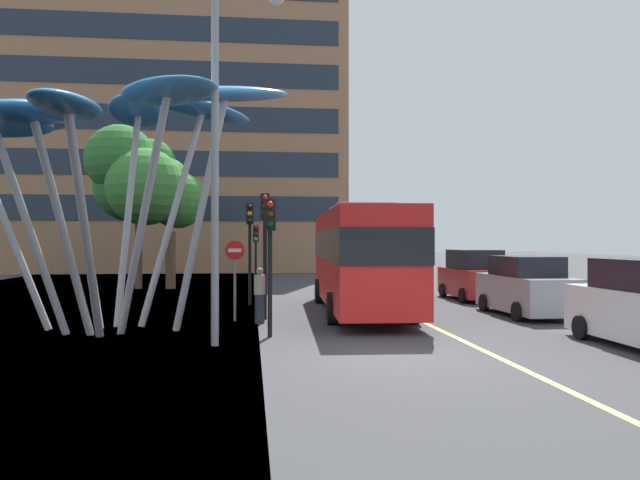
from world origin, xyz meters
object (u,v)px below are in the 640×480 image
object	(u,v)px
traffic_light_kerb_near	(270,237)
car_parked_mid	(526,287)
pedestrian	(260,295)
traffic_light_island_mid	(250,232)
red_bus	(360,254)
leaf_sculpture	(106,125)
car_parked_far	(474,276)
traffic_light_kerb_far	(265,229)
no_entry_sign	(235,267)
traffic_light_opposite	(256,243)
street_lamp	(230,118)

from	to	relation	value
traffic_light_kerb_near	car_parked_mid	distance (m)	9.47
pedestrian	traffic_light_island_mid	bearing A→B (deg)	93.28
red_bus	leaf_sculpture	bearing A→B (deg)	-155.66
red_bus	car_parked_far	world-z (taller)	red_bus
traffic_light_kerb_far	pedestrian	distance (m)	2.17
leaf_sculpture	no_entry_sign	distance (m)	5.56
car_parked_far	pedestrian	size ratio (longest dim) A/B	2.48
red_bus	traffic_light_kerb_far	size ratio (longest dim) A/B	2.78
traffic_light_opposite	traffic_light_kerb_near	bearing A→B (deg)	-89.02
leaf_sculpture	car_parked_far	xyz separation A→B (m)	(13.27, 7.57, -4.68)
traffic_light_kerb_near	pedestrian	xyz separation A→B (m)	(-0.22, 2.79, -1.72)
pedestrian	no_entry_sign	size ratio (longest dim) A/B	0.67
traffic_light_kerb_far	street_lamp	distance (m)	5.40
traffic_light_kerb_far	car_parked_mid	bearing A→B (deg)	0.97
red_bus	traffic_light_opposite	bearing A→B (deg)	110.38
red_bus	traffic_light_island_mid	world-z (taller)	traffic_light_island_mid
traffic_light_island_mid	no_entry_sign	world-z (taller)	traffic_light_island_mid
car_parked_far	no_entry_sign	size ratio (longest dim) A/B	1.67
leaf_sculpture	car_parked_mid	world-z (taller)	leaf_sculpture
leaf_sculpture	pedestrian	distance (m)	6.50
red_bus	street_lamp	bearing A→B (deg)	-123.97
leaf_sculpture	no_entry_sign	xyz separation A→B (m)	(3.46, 1.73, -4.00)
red_bus	traffic_light_island_mid	distance (m)	4.85
car_parked_mid	red_bus	bearing A→B (deg)	164.90
traffic_light_kerb_far	car_parked_far	size ratio (longest dim) A/B	0.95
car_parked_mid	leaf_sculpture	bearing A→B (deg)	-171.04
car_parked_mid	traffic_light_island_mid	bearing A→B (deg)	154.32
traffic_light_kerb_far	car_parked_far	bearing A→B (deg)	32.57
street_lamp	traffic_light_kerb_near	bearing A→B (deg)	48.62
car_parked_far	traffic_light_island_mid	bearing A→B (deg)	-172.95
traffic_light_island_mid	traffic_light_kerb_far	bearing A→B (deg)	-83.93
traffic_light_island_mid	red_bus	bearing A→B (deg)	-37.84
traffic_light_island_mid	pedestrian	bearing A→B (deg)	-86.72
traffic_light_island_mid	traffic_light_opposite	size ratio (longest dim) A/B	1.21
traffic_light_kerb_near	no_entry_sign	size ratio (longest dim) A/B	1.42
traffic_light_opposite	no_entry_sign	bearing A→B (deg)	-93.74
pedestrian	traffic_light_opposite	bearing A→B (deg)	90.12
traffic_light_island_mid	car_parked_far	world-z (taller)	traffic_light_island_mid
car_parked_mid	street_lamp	distance (m)	11.56
street_lamp	traffic_light_kerb_far	bearing A→B (deg)	78.91
red_bus	traffic_light_kerb_near	world-z (taller)	red_bus
red_bus	car_parked_mid	world-z (taller)	red_bus
red_bus	street_lamp	xyz separation A→B (m)	(-4.22, -6.26, 3.36)
traffic_light_kerb_far	no_entry_sign	size ratio (longest dim) A/B	1.59
street_lamp	no_entry_sign	xyz separation A→B (m)	(-0.01, 4.51, -3.72)
leaf_sculpture	traffic_light_kerb_far	distance (m)	5.55
car_parked_mid	no_entry_sign	size ratio (longest dim) A/B	1.79
traffic_light_kerb_near	street_lamp	distance (m)	3.17
traffic_light_island_mid	street_lamp	distance (m)	9.56
car_parked_mid	car_parked_far	size ratio (longest dim) A/B	1.07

